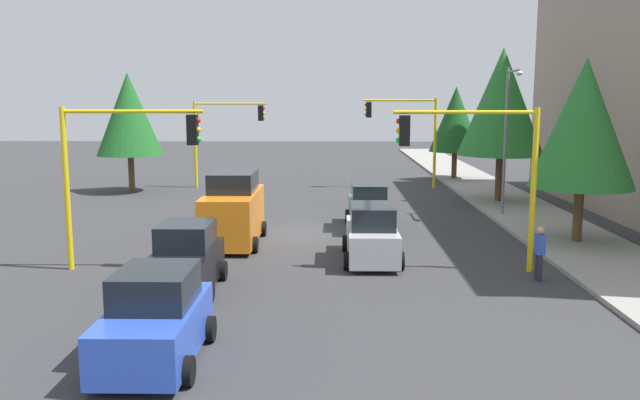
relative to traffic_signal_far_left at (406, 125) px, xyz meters
The scene contains 18 objects.
ground_plane 15.63m from the traffic_signal_far_left, 22.12° to the right, with size 120.00×120.00×0.00m, color #353538.
sidewalk_kerb 10.93m from the traffic_signal_far_left, 28.12° to the left, with size 80.00×4.00×0.15m, color gray.
lane_arrow_near 27.25m from the traffic_signal_far_left, 18.81° to the right, with size 2.40×1.10×1.10m.
traffic_signal_far_left is the anchor object (origin of this frame).
traffic_signal_near_right 22.99m from the traffic_signal_far_left, 29.53° to the right, with size 0.36×4.59×5.30m.
traffic_signal_near_left 20.00m from the traffic_signal_far_left, ahead, with size 0.36×4.59×5.28m.
traffic_signal_far_right 11.35m from the traffic_signal_far_left, 90.00° to the right, with size 0.36×4.59×5.42m.
street_lamp_curbside 10.97m from the traffic_signal_far_left, 18.67° to the left, with size 2.15×0.28×7.00m.
tree_roadside_mid 7.52m from the traffic_signal_far_left, 35.69° to the left, with size 4.49×4.49×8.22m.
tree_opposite_side 16.82m from the traffic_signal_far_left, 83.17° to the right, with size 3.90×3.90×7.11m.
tree_roadside_near 16.72m from the traffic_signal_far_left, 16.73° to the left, with size 3.88×3.88×7.08m.
tree_roadside_far 5.53m from the traffic_signal_far_left, 136.39° to the left, with size 3.52×3.52×6.41m.
delivery_van_orange 18.33m from the traffic_signal_far_left, 27.69° to the right, with size 4.80×2.22×2.77m.
car_blue 28.88m from the traffic_signal_far_left, 16.93° to the right, with size 3.77×2.09×1.98m.
car_silver 19.18m from the traffic_signal_far_left, ahead, with size 4.19×1.97×1.98m.
car_green 13.66m from the traffic_signal_far_left, 13.18° to the right, with size 4.08×1.93×1.98m.
car_black 24.17m from the traffic_signal_far_left, 21.73° to the right, with size 3.64×2.00×1.98m.
pedestrian_crossing 21.40m from the traffic_signal_far_left, ahead, with size 0.40×0.24×1.70m.
Camera 1 is at (26.58, 1.06, 5.53)m, focal length 36.40 mm.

